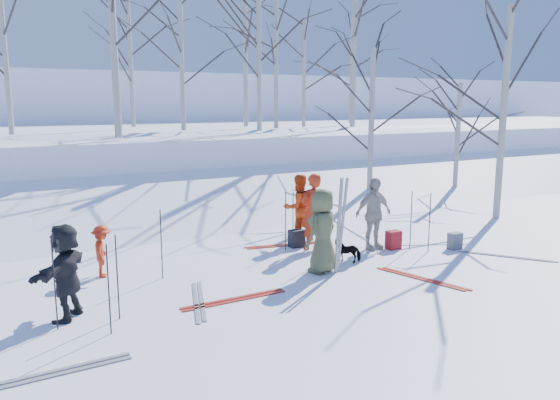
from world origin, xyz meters
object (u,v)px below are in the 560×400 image
skier_redor_behind (298,208)px  backpack_dark (297,238)px  dog (348,251)px  backpack_red (393,240)px  skier_olive_center (322,231)px  skier_red_seated (102,251)px  backpack_grey (455,241)px  skier_grey_west (66,272)px  skier_red_north (313,211)px  skier_cream_east (373,214)px

skier_redor_behind → backpack_dark: bearing=57.1°
dog → backpack_red: 1.54m
skier_olive_center → skier_redor_behind: (0.86, 2.37, -0.02)m
skier_red_seated → backpack_grey: bearing=-90.8°
skier_grey_west → backpack_grey: size_ratio=3.96×
skier_red_seated → backpack_grey: size_ratio=2.66×
skier_red_seated → skier_grey_west: bearing=167.2°
skier_red_north → backpack_dark: 0.77m
skier_red_seated → backpack_dark: bearing=-75.9°
skier_redor_behind → skier_grey_west: bearing=24.9°
skier_red_seated → skier_cream_east: size_ratio=0.62×
backpack_grey → skier_grey_west: bearing=-179.9°
skier_olive_center → skier_red_north: size_ratio=0.96×
skier_grey_west → skier_redor_behind: bearing=149.0°
backpack_grey → backpack_dark: backpack_dark is taller
backpack_red → backpack_grey: 1.40m
backpack_grey → backpack_dark: size_ratio=0.95×
skier_olive_center → backpack_red: skier_olive_center is taller
backpack_red → backpack_grey: bearing=-29.6°
skier_cream_east → dog: (-1.09, -0.55, -0.58)m
skier_olive_center → skier_redor_behind: skier_olive_center is taller
skier_red_north → skier_grey_west: 5.72m
skier_cream_east → backpack_red: bearing=-30.6°
skier_redor_behind → backpack_grey: size_ratio=4.24×
skier_redor_behind → backpack_red: skier_redor_behind is taller
skier_cream_east → backpack_dark: (-1.43, 0.98, -0.62)m
skier_red_seated → backpack_grey: (7.42, -1.82, -0.31)m
skier_red_north → skier_grey_west: skier_red_north is taller
skier_red_seated → dog: (4.70, -1.44, -0.27)m
skier_olive_center → skier_cream_east: skier_olive_center is taller
skier_redor_behind → skier_red_north: bearing=84.2°
skier_cream_east → skier_olive_center: bearing=-156.2°
skier_redor_behind → skier_grey_west: 6.09m
skier_grey_west → skier_olive_center: bearing=126.2°
skier_olive_center → backpack_grey: skier_olive_center is taller
skier_cream_east → skier_redor_behind: bearing=125.8°
skier_grey_west → backpack_grey: 8.32m
backpack_red → backpack_grey: (1.21, -0.69, -0.02)m
skier_redor_behind → skier_cream_east: 1.84m
skier_grey_west → dog: (5.59, 0.40, -0.52)m
skier_red_seated → skier_redor_behind: bearing=-69.9°
skier_olive_center → dog: bearing=179.1°
skier_redor_behind → skier_red_seated: (-4.70, -0.58, -0.30)m
skier_red_north → skier_cream_east: skier_red_north is taller
skier_grey_west → backpack_red: (7.09, 0.71, -0.54)m
backpack_grey → backpack_dark: (-3.06, 1.91, 0.01)m
skier_red_north → skier_red_seated: (-4.60, 0.22, -0.36)m
skier_redor_behind → dog: skier_redor_behind is taller
skier_grey_west → backpack_dark: size_ratio=3.76×
skier_red_north → backpack_red: (1.61, -0.91, -0.66)m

